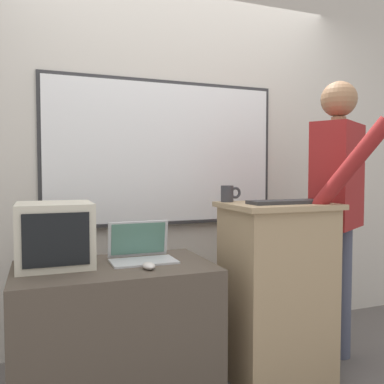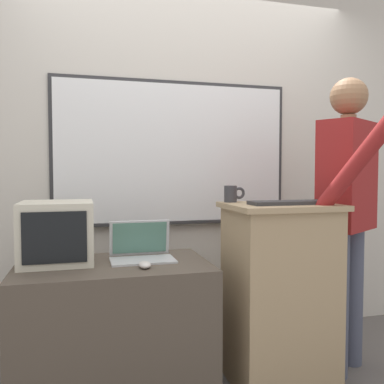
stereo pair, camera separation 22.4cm
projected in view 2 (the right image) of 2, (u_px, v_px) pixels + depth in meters
The scene contains 9 objects.
back_wall at pixel (183, 140), 2.99m from camera, with size 6.40×0.17×2.91m.
lectern_podium at pixel (279, 293), 2.33m from camera, with size 0.61×0.49×1.04m.
side_desk at pixel (114, 331), 2.16m from camera, with size 1.01×0.61×0.73m.
person_presenter at pixel (348, 202), 2.45m from camera, with size 0.58×0.72×1.78m.
laptop at pixel (141, 247), 2.26m from camera, with size 0.35×0.24×0.21m.
wireless_keyboard at pixel (289, 203), 2.25m from camera, with size 0.45×0.14×0.02m.
computer_mouse_by_laptop at pixel (145, 265), 2.04m from camera, with size 0.06×0.10×0.03m.
crt_monitor at pixel (57, 232), 2.16m from camera, with size 0.37×0.37×0.33m.
coffee_mug at pixel (232, 194), 2.41m from camera, with size 0.13×0.08×0.10m.
Camera 2 is at (-0.72, -1.78, 1.22)m, focal length 38.00 mm.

